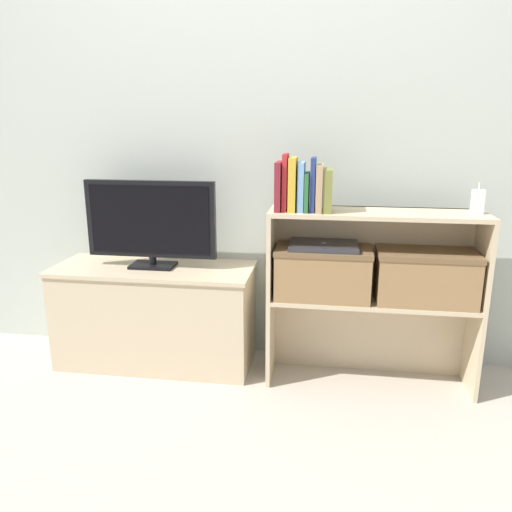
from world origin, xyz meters
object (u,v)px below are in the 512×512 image
Objects in this scene: storage_basket_left at (323,270)px; storage_basket_right at (426,274)px; laptop at (324,245)px; book_skyblue at (301,187)px; tv_stand at (156,315)px; book_olive at (328,190)px; book_maroon at (279,186)px; book_crimson at (285,182)px; book_forest at (307,192)px; baby_monitor at (478,202)px; book_mustard at (293,184)px; book_navy at (313,185)px; tv at (151,222)px; book_tan at (320,188)px.

storage_basket_right is (0.47, 0.00, 0.00)m from storage_basket_left.
book_skyblue is at bearing -169.88° from laptop.
tv_stand is 1.03m from book_skyblue.
book_maroon is at bearing 180.00° from book_olive.
book_maroon is 0.86× the size of book_crimson.
book_forest is 0.66m from storage_basket_right.
storage_basket_right is (-0.19, -0.01, -0.34)m from baby_monitor.
book_maroon is at bearing 180.00° from book_mustard.
tv_stand is 1.00m from book_mustard.
book_crimson is 0.11m from book_forest.
storage_basket_right is (0.52, 0.02, -0.40)m from book_navy.
storage_basket_right is at bearing 0.00° from storage_basket_left.
tv_stand is at bearing 177.86° from baby_monitor.
book_navy is 0.41m from storage_basket_left.
book_skyblue is at bearing 180.00° from book_navy.
book_maroon is 0.92× the size of book_mustard.
tv is 1.48× the size of storage_basket_right.
book_crimson reaches higher than book_maroon.
book_forest is at bearing -6.71° from tv_stand.
book_skyblue is 0.29m from laptop.
book_crimson is at bearing -180.00° from book_forest.
tv_stand is 1.11m from book_olive.
book_olive is (0.04, 0.00, -0.01)m from book_tan.
book_skyblue is (0.04, 0.00, -0.01)m from book_mustard.
book_forest is 0.55× the size of laptop.
book_mustard reaches higher than laptop.
book_mustard is 0.54× the size of storage_basket_right.
storage_basket_right is (0.57, 0.02, -0.39)m from book_skyblue.
book_skyblue is at bearing 0.00° from book_maroon.
book_navy reaches higher than storage_basket_left.
storage_basket_left is at bearing -4.78° from tv_stand.
book_mustard is 0.76× the size of laptop.
book_forest is at bearing 0.00° from book_mustard.
book_skyblue is (0.75, -0.09, 0.69)m from tv_stand.
book_olive is (0.19, 0.00, -0.03)m from book_crimson.
book_skyblue reaches higher than book_tan.
book_mustard is (0.71, -0.09, 0.21)m from tv.
book_tan is at bearing 0.00° from book_maroon.
book_forest is 0.09m from book_olive.
book_navy is 0.66m from storage_basket_right.
book_skyblue is at bearing -177.44° from baby_monitor.
storage_basket_left is (-0.01, 0.02, -0.38)m from book_olive.
book_navy reaches higher than book_forest.
book_crimson is at bearing 180.00° from book_navy.
book_forest is 0.39× the size of storage_basket_left.
book_crimson reaches higher than book_mustard.
book_tan is 0.63m from storage_basket_right.
book_tan is (0.03, 0.00, -0.02)m from book_navy.
baby_monitor reaches higher than storage_basket_right.
book_tan is at bearing 0.00° from book_crimson.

